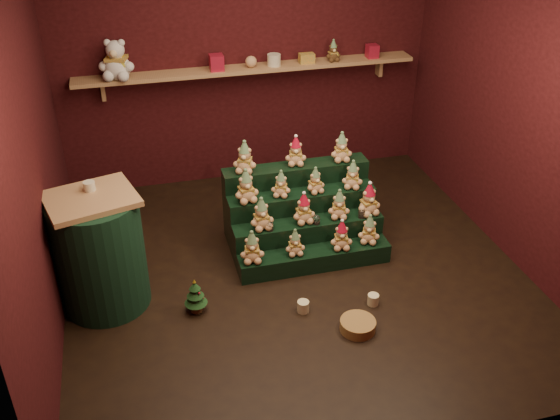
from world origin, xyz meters
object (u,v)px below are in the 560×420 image
object	(u,v)px
snow_globe_c	(362,213)
mini_christmas_tree	(195,296)
snow_globe_b	(317,219)
brown_bear	(333,51)
white_bear	(116,54)
snow_globe_a	(270,226)
riser_tier_front	(315,259)
mug_left	(303,306)
side_table	(100,252)
wicker_basket	(358,325)
mug_right	(373,299)

from	to	relation	value
snow_globe_c	mini_christmas_tree	distance (m)	1.72
snow_globe_b	brown_bear	distance (m)	2.04
mini_christmas_tree	white_bear	size ratio (longest dim) A/B	0.66
snow_globe_a	mini_christmas_tree	bearing A→B (deg)	-146.17
riser_tier_front	brown_bear	world-z (taller)	brown_bear
snow_globe_a	mug_left	size ratio (longest dim) A/B	0.90
side_table	wicker_basket	world-z (taller)	side_table
riser_tier_front	snow_globe_c	world-z (taller)	snow_globe_c
snow_globe_c	white_bear	world-z (taller)	white_bear
brown_bear	side_table	bearing A→B (deg)	-146.25
snow_globe_c	side_table	size ratio (longest dim) A/B	0.09
mini_christmas_tree	snow_globe_a	bearing A→B (deg)	33.83
snow_globe_b	mug_right	world-z (taller)	snow_globe_b
snow_globe_b	side_table	xyz separation A→B (m)	(-1.89, -0.19, 0.10)
mini_christmas_tree	mug_left	world-z (taller)	mini_christmas_tree
snow_globe_a	mug_left	world-z (taller)	snow_globe_a
side_table	white_bear	size ratio (longest dim) A/B	2.08
snow_globe_a	brown_bear	xyz separation A→B (m)	(1.10, 1.63, 1.03)
snow_globe_a	snow_globe_b	distance (m)	0.44
riser_tier_front	white_bear	xyz separation A→B (m)	(-1.52, 1.79, 1.48)
snow_globe_a	brown_bear	bearing A→B (deg)	56.04
mug_left	mini_christmas_tree	bearing A→B (deg)	165.16
snow_globe_c	wicker_basket	size ratio (longest dim) A/B	0.32
side_table	brown_bear	distance (m)	3.28
riser_tier_front	mug_right	distance (m)	0.71
snow_globe_c	mug_left	xyz separation A→B (m)	(-0.77, -0.73, -0.36)
mini_christmas_tree	white_bear	bearing A→B (deg)	100.24
snow_globe_c	mug_right	size ratio (longest dim) A/B	0.95
snow_globe_b	snow_globe_a	bearing A→B (deg)	180.00
mini_christmas_tree	mug_left	xyz separation A→B (m)	(0.85, -0.23, -0.11)
side_table	mug_right	distance (m)	2.28
snow_globe_a	mug_right	xyz separation A→B (m)	(0.70, -0.79, -0.36)
white_bear	brown_bear	world-z (taller)	white_bear
wicker_basket	snow_globe_c	bearing A→B (deg)	68.65
snow_globe_c	side_table	world-z (taller)	side_table
riser_tier_front	mug_right	world-z (taller)	riser_tier_front
snow_globe_c	mug_left	size ratio (longest dim) A/B	0.92
side_table	mug_right	world-z (taller)	side_table
snow_globe_a	snow_globe_c	size ratio (longest dim) A/B	0.97
snow_globe_b	snow_globe_c	size ratio (longest dim) A/B	0.98
mug_left	wicker_basket	world-z (taller)	mug_left
snow_globe_b	white_bear	xyz separation A→B (m)	(-1.58, 1.63, 1.16)
mini_christmas_tree	white_bear	xyz separation A→B (m)	(-0.39, 2.14, 1.41)
snow_globe_c	brown_bear	world-z (taller)	brown_bear
snow_globe_c	snow_globe_b	bearing A→B (deg)	180.00
riser_tier_front	brown_bear	xyz separation A→B (m)	(0.72, 1.79, 1.34)
snow_globe_b	mug_left	xyz separation A→B (m)	(-0.33, -0.73, -0.36)
snow_globe_a	white_bear	world-z (taller)	white_bear
snow_globe_c	mug_right	xyz separation A→B (m)	(-0.18, -0.79, -0.36)
snow_globe_a	mug_right	size ratio (longest dim) A/B	0.93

